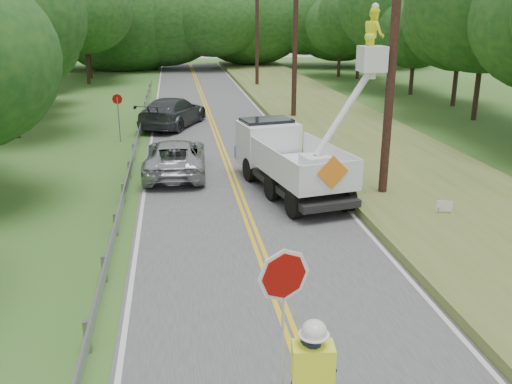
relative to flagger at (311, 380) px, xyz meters
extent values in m
plane|color=#3E5F25|center=(0.36, 2.03, -1.19)|extent=(140.00, 140.00, 0.00)
cube|color=#48484A|center=(0.36, 16.03, -1.18)|extent=(7.20, 96.00, 0.02)
cube|color=yellow|center=(0.26, 16.03, -1.16)|extent=(0.12, 96.00, 0.00)
cube|color=yellow|center=(0.46, 16.03, -1.16)|extent=(0.12, 96.00, 0.00)
cube|color=silver|center=(-3.09, 16.03, -1.16)|extent=(0.12, 96.00, 0.00)
cube|color=silver|center=(3.81, 16.03, -1.16)|extent=(0.12, 96.00, 0.00)
cube|color=gray|center=(-3.74, 3.03, -0.84)|extent=(0.12, 0.14, 0.70)
cube|color=gray|center=(-3.74, 6.03, -0.84)|extent=(0.12, 0.14, 0.70)
cube|color=gray|center=(-3.74, 9.03, -0.84)|extent=(0.12, 0.14, 0.70)
cube|color=gray|center=(-3.74, 12.03, -0.84)|extent=(0.12, 0.14, 0.70)
cube|color=gray|center=(-3.74, 15.03, -0.84)|extent=(0.12, 0.14, 0.70)
cube|color=gray|center=(-3.74, 18.03, -0.84)|extent=(0.12, 0.14, 0.70)
cube|color=gray|center=(-3.74, 21.03, -0.84)|extent=(0.12, 0.14, 0.70)
cube|color=gray|center=(-3.74, 24.03, -0.84)|extent=(0.12, 0.14, 0.70)
cube|color=gray|center=(-3.74, 27.03, -0.84)|extent=(0.12, 0.14, 0.70)
cube|color=gray|center=(-3.74, 30.03, -0.84)|extent=(0.12, 0.14, 0.70)
cube|color=gray|center=(-3.74, 33.03, -0.84)|extent=(0.12, 0.14, 0.70)
cube|color=gray|center=(-3.74, 36.03, -0.84)|extent=(0.12, 0.14, 0.70)
cube|color=gray|center=(-3.74, 39.03, -0.84)|extent=(0.12, 0.14, 0.70)
cube|color=gray|center=(-3.64, 17.03, -0.59)|extent=(0.05, 48.00, 0.34)
cylinder|color=black|center=(5.36, 11.03, 3.81)|extent=(0.30, 0.30, 10.00)
cylinder|color=black|center=(5.36, 26.03, 3.81)|extent=(0.30, 0.30, 10.00)
cylinder|color=black|center=(5.36, 41.03, 3.81)|extent=(0.30, 0.30, 10.00)
cube|color=#55652A|center=(7.46, 16.03, -1.04)|extent=(7.00, 96.00, 0.30)
cylinder|color=#332319|center=(-10.15, 23.43, 0.61)|extent=(0.32, 0.32, 3.59)
ellipsoid|color=#144118|center=(-10.15, 23.43, 5.00)|extent=(8.39, 8.39, 7.38)
cylinder|color=#332319|center=(-10.56, 29.10, 0.01)|extent=(0.32, 0.32, 2.40)
ellipsoid|color=#144118|center=(-10.56, 29.10, 2.95)|extent=(5.61, 5.61, 4.94)
cylinder|color=#332319|center=(-10.82, 33.59, -0.01)|extent=(0.32, 0.32, 2.35)
ellipsoid|color=#144118|center=(-10.82, 33.59, 2.86)|extent=(5.49, 5.49, 4.83)
cylinder|color=#332319|center=(-12.05, 40.35, 0.09)|extent=(0.32, 0.32, 2.55)
ellipsoid|color=#144118|center=(-12.05, 40.35, 3.20)|extent=(5.95, 5.95, 5.24)
cylinder|color=#332319|center=(-9.43, 45.70, 0.71)|extent=(0.32, 0.32, 3.80)
ellipsoid|color=#144118|center=(-9.43, 45.70, 5.36)|extent=(8.87, 8.87, 7.81)
cylinder|color=#332319|center=(-9.86, 50.32, 0.56)|extent=(0.32, 0.32, 3.49)
ellipsoid|color=#144118|center=(-9.86, 50.32, 4.83)|extent=(8.15, 8.15, 7.17)
cylinder|color=#332319|center=(16.35, 24.52, 0.84)|extent=(0.32, 0.32, 4.05)
ellipsoid|color=#144118|center=(16.35, 24.52, 5.78)|extent=(9.44, 9.44, 8.31)
cylinder|color=#332319|center=(17.57, 29.54, 0.53)|extent=(0.32, 0.32, 3.44)
ellipsoid|color=#144118|center=(17.57, 29.54, 4.74)|extent=(8.03, 8.03, 7.06)
cylinder|color=#332319|center=(16.88, 35.23, 0.28)|extent=(0.32, 0.32, 2.93)
ellipsoid|color=#144118|center=(16.88, 35.23, 3.86)|extent=(6.85, 6.85, 6.02)
cylinder|color=#332319|center=(16.24, 38.19, 0.78)|extent=(0.32, 0.32, 3.93)
ellipsoid|color=#144118|center=(16.24, 38.19, 5.58)|extent=(9.16, 9.16, 8.06)
cylinder|color=#332319|center=(16.02, 45.94, 0.56)|extent=(0.32, 0.32, 3.50)
ellipsoid|color=#144118|center=(16.02, 45.94, 4.84)|extent=(8.16, 8.16, 7.18)
cylinder|color=#332319|center=(14.69, 47.84, 0.29)|extent=(0.32, 0.32, 2.96)
ellipsoid|color=#144118|center=(14.69, 47.84, 3.91)|extent=(6.90, 6.90, 6.07)
ellipsoid|color=#144118|center=(-16.68, 59.98, 4.31)|extent=(14.47, 10.85, 10.85)
ellipsoid|color=#144118|center=(-11.79, 59.32, 4.31)|extent=(11.37, 8.53, 8.53)
ellipsoid|color=#144118|center=(-6.97, 58.44, 4.31)|extent=(16.03, 12.02, 12.02)
ellipsoid|color=#144118|center=(-2.63, 58.18, 4.31)|extent=(13.80, 10.35, 10.35)
ellipsoid|color=#144118|center=(2.82, 56.43, 4.31)|extent=(10.95, 8.21, 8.21)
ellipsoid|color=#144118|center=(7.42, 59.83, 4.31)|extent=(14.28, 10.71, 10.71)
ellipsoid|color=#144118|center=(13.87, 59.01, 4.31)|extent=(11.17, 8.38, 8.38)
ellipsoid|color=#144118|center=(17.79, 58.12, 4.31)|extent=(13.06, 9.80, 9.80)
ellipsoid|color=#144118|center=(22.49, 56.11, 4.31)|extent=(13.36, 10.02, 10.02)
cube|color=yellow|center=(0.01, 0.00, 0.30)|extent=(0.66, 0.44, 0.61)
ellipsoid|color=white|center=(0.01, 0.00, 0.86)|extent=(0.38, 0.38, 0.30)
cylinder|color=#B7B7B7|center=(-0.43, 0.10, 0.24)|extent=(0.04, 0.04, 2.82)
cylinder|color=#8F0A05|center=(-0.43, 0.10, 1.72)|extent=(0.78, 0.25, 0.81)
cylinder|color=black|center=(1.83, 9.64, -0.70)|extent=(0.47, 0.96, 0.93)
cylinder|color=black|center=(3.72, 10.02, -0.70)|extent=(0.47, 0.96, 0.93)
cylinder|color=black|center=(1.45, 11.53, -0.70)|extent=(0.47, 0.96, 0.93)
cylinder|color=black|center=(3.34, 11.91, -0.70)|extent=(0.47, 0.96, 0.93)
cylinder|color=black|center=(0.97, 13.89, -0.70)|extent=(0.47, 0.96, 0.93)
cylinder|color=black|center=(2.86, 14.27, -0.70)|extent=(0.47, 0.96, 0.93)
cube|color=black|center=(2.34, 12.00, -0.64)|extent=(3.21, 6.45, 0.24)
cube|color=silver|center=(2.47, 11.34, -0.15)|extent=(3.05, 4.79, 0.21)
cube|color=silver|center=(1.40, 11.13, 0.33)|extent=(0.94, 4.36, 0.87)
cube|color=silver|center=(3.54, 11.56, 0.33)|extent=(0.94, 4.36, 0.87)
cube|color=silver|center=(2.91, 9.19, 0.33)|extent=(2.19, 0.50, 0.87)
cube|color=silver|center=(1.82, 14.56, 0.13)|extent=(2.49, 2.23, 1.74)
cube|color=black|center=(1.78, 14.74, 0.76)|extent=(2.14, 1.61, 0.72)
cube|color=silver|center=(2.68, 10.30, 0.33)|extent=(1.02, 1.02, 0.77)
cube|color=silver|center=(4.66, 11.03, 3.73)|extent=(0.82, 0.82, 0.82)
imported|color=yellow|center=(4.66, 11.03, 4.52)|extent=(0.62, 0.80, 1.65)
cube|color=orange|center=(2.92, 9.12, 0.47)|extent=(1.08, 0.26, 1.09)
imported|color=#A7A9AF|center=(-1.89, 15.27, -0.45)|extent=(2.62, 5.27, 1.44)
imported|color=#383C40|center=(-1.94, 25.09, -0.33)|extent=(4.46, 6.24, 1.68)
cylinder|color=gray|center=(-4.66, 21.63, -0.04)|extent=(0.06, 0.06, 2.29)
cylinder|color=#8F0A05|center=(-4.66, 21.63, 1.00)|extent=(0.52, 0.05, 0.52)
cube|color=white|center=(6.50, 8.65, -0.65)|extent=(0.47, 0.16, 0.34)
cylinder|color=gray|center=(6.31, 8.65, -0.94)|extent=(0.02, 0.02, 0.48)
cylinder|color=gray|center=(6.69, 8.65, -0.94)|extent=(0.02, 0.02, 0.48)
camera|label=1|loc=(-1.84, -6.73, 5.26)|focal=38.67mm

